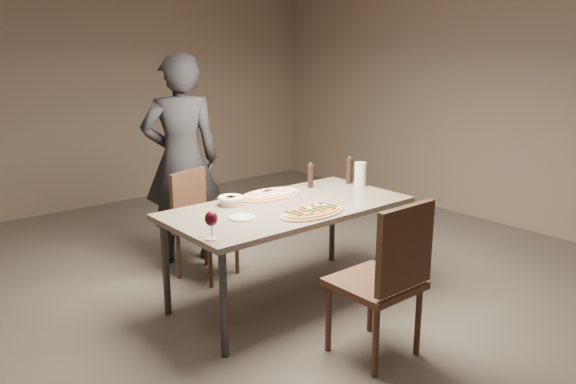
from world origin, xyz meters
TOP-DOWN VIEW (x-y plane):
  - room at (0.00, 0.00)m, footprint 7.00×7.00m
  - dining_table at (0.00, 0.00)m, footprint 1.80×0.90m
  - zucchini_pizza at (-0.01, -0.28)m, footprint 0.51×0.28m
  - ham_pizza at (0.05, 0.28)m, footprint 0.55×0.30m
  - bread_basket at (-0.32, 0.27)m, footprint 0.19×0.19m
  - oil_dish at (0.16, 0.20)m, footprint 0.12×0.12m
  - pepper_mill_left at (0.49, 0.30)m, footprint 0.05×0.05m
  - pepper_mill_right at (0.83, 0.19)m, footprint 0.06×0.06m
  - carafe at (0.83, 0.06)m, footprint 0.10×0.10m
  - wine_glass at (-0.83, -0.28)m, footprint 0.08×0.08m
  - side_plate at (-0.44, -0.05)m, footprint 0.18×0.18m
  - chair_near at (-0.08, -1.02)m, footprint 0.48×0.48m
  - chair_far at (-0.25, 0.86)m, footprint 0.53×0.53m
  - diner at (-0.17, 1.24)m, footprint 0.78×0.65m

SIDE VIEW (x-z plane):
  - chair_far at x=-0.25m, z-range 0.05..0.94m
  - chair_near at x=-0.08m, z-range 0.06..1.07m
  - dining_table at x=0.00m, z-range 0.32..1.07m
  - side_plate at x=-0.44m, z-range 0.75..0.76m
  - oil_dish at x=0.16m, z-range 0.75..0.76m
  - ham_pizza at x=0.05m, z-range 0.75..0.78m
  - zucchini_pizza at x=-0.01m, z-range 0.74..0.79m
  - bread_basket at x=-0.32m, z-range 0.76..0.82m
  - pepper_mill_left at x=0.49m, z-range 0.74..0.95m
  - carafe at x=0.83m, z-range 0.75..0.95m
  - pepper_mill_right at x=0.83m, z-range 0.74..0.98m
  - wine_glass at x=-0.83m, z-range 0.79..0.96m
  - diner at x=-0.17m, z-range 0.00..1.83m
  - room at x=0.00m, z-range -2.10..4.90m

